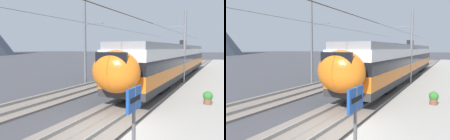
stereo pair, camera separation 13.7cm
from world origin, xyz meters
The scene contains 9 objects.
ground_plane centered at (0.00, 0.00, 0.00)m, with size 400.00×400.00×0.00m, color #424247.
track_near centered at (0.00, 1.04, 0.07)m, with size 120.00×3.00×0.28m.
track_far centered at (0.00, 6.45, 0.07)m, with size 120.00×3.00×0.28m.
train_near_platform centered at (16.75, 1.04, 2.23)m, with size 29.88×2.95×4.27m.
train_far_track centered at (29.42, 6.45, 2.23)m, with size 35.30×2.89×4.27m.
catenary_mast_mid centered at (14.40, -0.26, 3.75)m, with size 43.98×1.71×7.14m.
catenary_mast_far_side centered at (9.97, 8.22, 4.26)m, with size 43.98×2.20×8.24m.
platform_sign centered at (-2.87, -2.25, 2.02)m, with size 0.70×0.08×2.38m.
potted_plant_platform_edge centered at (5.93, -3.14, 0.70)m, with size 0.53×0.53×0.76m.
Camera 1 is at (-6.87, -3.90, 3.47)m, focal length 33.21 mm.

